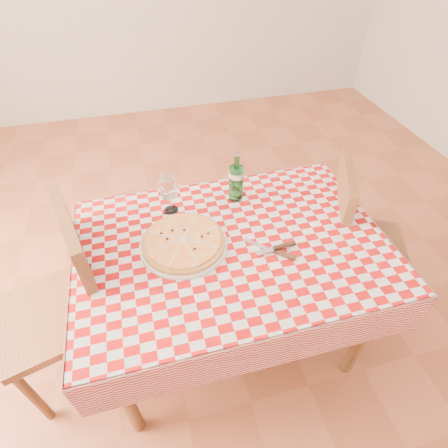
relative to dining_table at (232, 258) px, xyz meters
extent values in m
plane|color=brown|center=(0.00, 0.00, -0.66)|extent=(6.00, 6.00, 0.00)
cube|color=brown|center=(0.00, 0.00, 0.07)|extent=(1.20, 0.80, 0.04)
cylinder|color=brown|center=(-0.54, -0.34, -0.30)|extent=(0.06, 0.06, 0.71)
cylinder|color=brown|center=(0.54, -0.34, -0.30)|extent=(0.06, 0.06, 0.71)
cylinder|color=brown|center=(-0.54, 0.34, -0.30)|extent=(0.06, 0.06, 0.71)
cylinder|color=brown|center=(0.54, 0.34, -0.30)|extent=(0.06, 0.06, 0.71)
cube|color=#950909|center=(0.00, 0.00, 0.09)|extent=(1.30, 0.90, 0.01)
cube|color=brown|center=(0.77, 0.08, -0.21)|extent=(0.55, 0.55, 0.04)
cylinder|color=brown|center=(0.53, -0.01, -0.45)|extent=(0.04, 0.04, 0.43)
cylinder|color=brown|center=(0.86, -0.16, -0.45)|extent=(0.04, 0.04, 0.43)
cylinder|color=brown|center=(0.68, 0.31, -0.45)|extent=(0.04, 0.04, 0.43)
cylinder|color=brown|center=(1.01, 0.16, -0.45)|extent=(0.04, 0.04, 0.43)
cube|color=brown|center=(0.60, 0.16, 0.03)|extent=(0.21, 0.39, 0.45)
cube|color=brown|center=(-0.81, 0.04, -0.19)|extent=(0.54, 0.54, 0.04)
cylinder|color=brown|center=(-0.68, 0.27, -0.43)|extent=(0.04, 0.04, 0.45)
cylinder|color=brown|center=(-1.04, 0.17, -0.43)|extent=(0.04, 0.04, 0.45)
cylinder|color=brown|center=(-0.58, -0.09, -0.43)|extent=(0.04, 0.04, 0.45)
cylinder|color=brown|center=(-0.94, -0.19, -0.43)|extent=(0.04, 0.04, 0.45)
cube|color=brown|center=(-0.62, 0.09, 0.07)|extent=(0.16, 0.44, 0.48)
camera|label=1|loc=(-0.29, -0.97, 1.16)|focal=28.00mm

